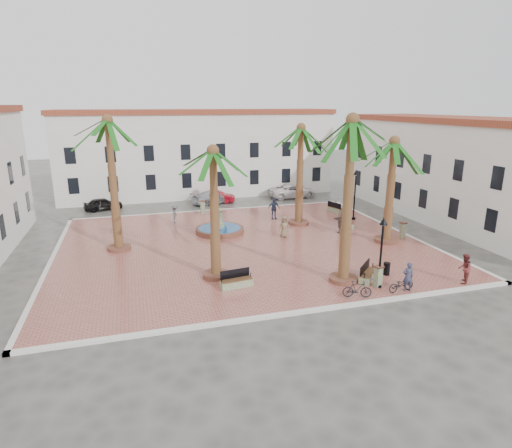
% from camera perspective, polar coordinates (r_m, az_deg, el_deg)
% --- Properties ---
extents(ground, '(120.00, 120.00, 0.00)m').
position_cam_1_polar(ground, '(31.49, -1.75, -2.94)').
color(ground, '#56544F').
rests_on(ground, ground).
extents(plaza, '(26.00, 22.00, 0.15)m').
position_cam_1_polar(plaza, '(31.47, -1.75, -2.81)').
color(plaza, '#AE5D50').
rests_on(plaza, ground).
extents(kerb_n, '(26.30, 0.30, 0.16)m').
position_cam_1_polar(kerb_n, '(41.79, -5.56, 1.81)').
color(kerb_n, silver).
rests_on(kerb_n, ground).
extents(kerb_s, '(26.30, 0.30, 0.16)m').
position_cam_1_polar(kerb_s, '(21.80, 5.71, -11.64)').
color(kerb_s, silver).
rests_on(kerb_s, ground).
extents(kerb_e, '(0.30, 22.30, 0.16)m').
position_cam_1_polar(kerb_e, '(36.78, 18.25, -0.86)').
color(kerb_e, silver).
rests_on(kerb_e, ground).
extents(kerb_w, '(0.30, 22.30, 0.16)m').
position_cam_1_polar(kerb_w, '(31.07, -25.71, -4.66)').
color(kerb_w, silver).
rests_on(kerb_w, ground).
extents(building_north, '(30.40, 7.40, 9.50)m').
position_cam_1_polar(building_north, '(49.74, -7.69, 9.45)').
color(building_north, white).
rests_on(building_north, ground).
extents(building_east, '(7.40, 26.40, 9.00)m').
position_cam_1_polar(building_east, '(41.69, 25.26, 6.57)').
color(building_east, white).
rests_on(building_east, ground).
extents(fountain, '(3.85, 3.85, 1.99)m').
position_cam_1_polar(fountain, '(34.32, -4.87, -0.67)').
color(fountain, brown).
rests_on(fountain, plaza).
extents(palm_nw, '(5.23, 5.23, 9.29)m').
position_cam_1_polar(palm_nw, '(30.26, -19.05, 11.25)').
color(palm_nw, brown).
rests_on(palm_nw, plaza).
extents(palm_sw, '(5.19, 5.19, 7.80)m').
position_cam_1_polar(palm_sw, '(24.04, -5.72, 7.66)').
color(palm_sw, brown).
rests_on(palm_sw, plaza).
extents(palm_s, '(5.44, 5.44, 9.50)m').
position_cam_1_polar(palm_s, '(23.66, 12.62, 11.10)').
color(palm_s, brown).
rests_on(palm_s, plaza).
extents(palm_e, '(5.80, 5.80, 7.80)m').
position_cam_1_polar(palm_e, '(32.11, 17.85, 8.81)').
color(palm_e, brown).
rests_on(palm_e, plaza).
extents(palm_ne, '(5.59, 5.59, 8.46)m').
position_cam_1_polar(palm_ne, '(35.60, 6.00, 11.17)').
color(palm_ne, brown).
rests_on(palm_ne, plaza).
extents(bench_s, '(1.92, 0.82, 0.98)m').
position_cam_1_polar(bench_s, '(24.23, -2.64, -7.76)').
color(bench_s, gray).
rests_on(bench_s, plaza).
extents(bench_se, '(1.81, 1.79, 1.03)m').
position_cam_1_polar(bench_se, '(25.95, 14.71, -6.61)').
color(bench_se, gray).
rests_on(bench_se, plaza).
extents(bench_e, '(0.76, 1.93, 0.99)m').
position_cam_1_polar(bench_e, '(36.54, 11.93, 0.07)').
color(bench_e, gray).
rests_on(bench_e, plaza).
extents(bench_ne, '(1.10, 1.92, 0.97)m').
position_cam_1_polar(bench_ne, '(41.32, 10.57, 1.94)').
color(bench_ne, gray).
rests_on(bench_ne, plaza).
extents(lamppost_s, '(0.44, 0.44, 4.05)m').
position_cam_1_polar(lamppost_s, '(24.29, 16.45, -2.14)').
color(lamppost_s, black).
rests_on(lamppost_s, plaza).
extents(lamppost_e, '(0.48, 0.48, 4.44)m').
position_cam_1_polar(lamppost_e, '(38.46, 13.10, 4.95)').
color(lamppost_e, black).
rests_on(lamppost_e, plaza).
extents(bollard_se, '(0.54, 0.54, 1.25)m').
position_cam_1_polar(bollard_se, '(25.01, 15.97, -6.69)').
color(bollard_se, gray).
rests_on(bollard_se, plaza).
extents(bollard_n, '(0.46, 0.46, 1.28)m').
position_cam_1_polar(bollard_n, '(40.28, -7.13, 2.30)').
color(bollard_n, gray).
rests_on(bollard_n, plaza).
extents(bollard_e, '(0.50, 0.50, 1.24)m').
position_cam_1_polar(bollard_e, '(34.56, 18.97, -0.73)').
color(bollard_e, gray).
rests_on(bollard_e, plaza).
extents(litter_bin, '(0.39, 0.39, 0.76)m').
position_cam_1_polar(litter_bin, '(26.97, 17.02, -5.72)').
color(litter_bin, black).
rests_on(litter_bin, plaza).
extents(cyclist_a, '(0.66, 0.49, 1.65)m').
position_cam_1_polar(cyclist_a, '(24.95, 19.60, -6.62)').
color(cyclist_a, '#32344F').
rests_on(cyclist_a, plaza).
extents(bicycle_a, '(1.69, 0.77, 0.86)m').
position_cam_1_polar(bicycle_a, '(24.89, 18.79, -7.59)').
color(bicycle_a, black).
rests_on(bicycle_a, plaza).
extents(cyclist_b, '(1.08, 1.06, 1.75)m').
position_cam_1_polar(cyclist_b, '(27.21, 26.04, -5.37)').
color(cyclist_b, maroon).
rests_on(cyclist_b, plaza).
extents(bicycle_b, '(1.61, 0.91, 0.93)m').
position_cam_1_polar(bicycle_b, '(23.50, 13.34, -8.46)').
color(bicycle_b, black).
rests_on(bicycle_b, plaza).
extents(pedestrian_fountain_a, '(0.81, 0.53, 1.65)m').
position_cam_1_polar(pedestrian_fountain_a, '(32.86, 3.75, -0.38)').
color(pedestrian_fountain_a, '#7B644A').
rests_on(pedestrian_fountain_a, plaza).
extents(pedestrian_fountain_b, '(1.12, 0.47, 1.90)m').
position_cam_1_polar(pedestrian_fountain_b, '(38.10, 2.38, 2.09)').
color(pedestrian_fountain_b, navy).
rests_on(pedestrian_fountain_b, plaza).
extents(pedestrian_north, '(0.83, 1.12, 1.55)m').
position_cam_1_polar(pedestrian_north, '(37.55, -10.74, 1.34)').
color(pedestrian_north, '#4F4F54').
rests_on(pedestrian_north, plaza).
extents(pedestrian_east, '(0.75, 1.80, 1.89)m').
position_cam_1_polar(pedestrian_east, '(34.41, 11.22, 0.29)').
color(pedestrian_east, '#695850').
rests_on(pedestrian_east, plaza).
extents(car_black, '(3.86, 2.19, 1.24)m').
position_cam_1_polar(car_black, '(44.49, -19.71, 2.52)').
color(car_black, black).
rests_on(car_black, ground).
extents(car_red, '(3.95, 2.49, 1.23)m').
position_cam_1_polar(car_red, '(45.49, -5.21, 3.65)').
color(car_red, '#9E0918').
rests_on(car_red, ground).
extents(car_silver, '(4.87, 3.34, 1.31)m').
position_cam_1_polar(car_silver, '(44.93, -5.84, 3.54)').
color(car_silver, silver).
rests_on(car_silver, ground).
extents(car_white, '(5.50, 2.83, 1.48)m').
position_cam_1_polar(car_white, '(47.84, 4.89, 4.41)').
color(car_white, white).
rests_on(car_white, ground).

